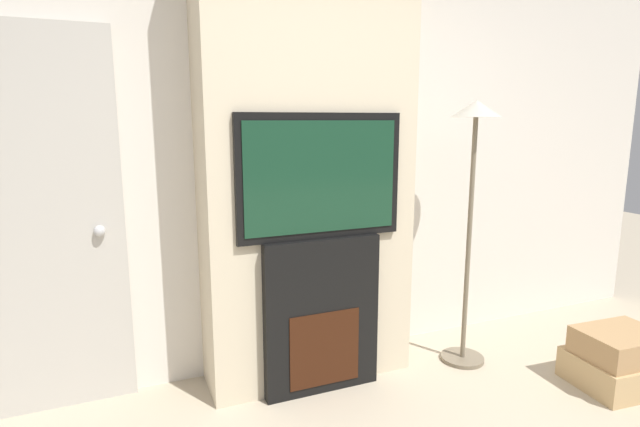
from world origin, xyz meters
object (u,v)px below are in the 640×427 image
television (320,177)px  floor_lamp (473,166)px  box_stack (617,360)px  fireplace (320,315)px

television → floor_lamp: 0.99m
television → box_stack: bearing=-21.9°
fireplace → floor_lamp: 1.29m
television → box_stack: (1.62, -0.65, -1.09)m
fireplace → floor_lamp: bearing=-2.7°
fireplace → box_stack: 1.77m
fireplace → floor_lamp: size_ratio=0.54×
fireplace → box_stack: bearing=-22.0°
fireplace → television: bearing=-90.0°
fireplace → box_stack: size_ratio=1.80×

